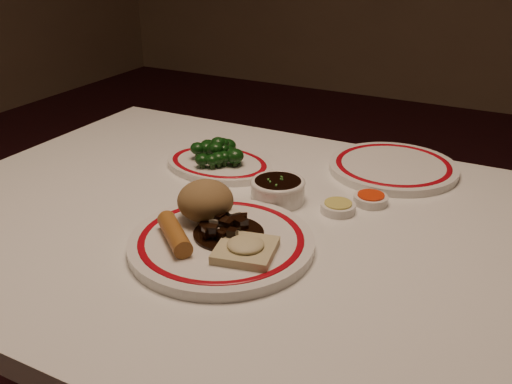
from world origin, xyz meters
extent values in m
cube|color=white|center=(0.00, 0.00, 0.73)|extent=(1.20, 0.90, 0.04)
cylinder|color=black|center=(-0.54, 0.39, 0.35)|extent=(0.06, 0.06, 0.71)
cylinder|color=white|center=(0.03, -0.11, 0.76)|extent=(0.40, 0.40, 0.02)
torus|color=#9C0812|center=(0.03, -0.11, 0.77)|extent=(0.34, 0.34, 0.00)
ellipsoid|color=olive|center=(-0.03, -0.06, 0.80)|extent=(0.10, 0.10, 0.07)
cylinder|color=#A66829|center=(-0.03, -0.16, 0.78)|extent=(0.10, 0.09, 0.03)
cube|color=#C6BB8B|center=(0.09, -0.14, 0.77)|extent=(0.10, 0.10, 0.01)
ellipsoid|color=#C6BB8B|center=(0.09, -0.14, 0.79)|extent=(0.06, 0.06, 0.02)
cylinder|color=black|center=(0.03, -0.09, 0.77)|extent=(0.12, 0.12, 0.00)
cube|color=black|center=(0.03, -0.10, 0.78)|extent=(0.02, 0.02, 0.02)
cube|color=black|center=(0.01, -0.13, 0.78)|extent=(0.02, 0.02, 0.02)
cube|color=black|center=(0.03, -0.10, 0.78)|extent=(0.02, 0.02, 0.02)
cube|color=black|center=(0.02, -0.12, 0.79)|extent=(0.02, 0.02, 0.02)
cube|color=black|center=(-0.01, -0.11, 0.78)|extent=(0.02, 0.02, 0.02)
cube|color=black|center=(-0.01, -0.07, 0.78)|extent=(0.03, 0.03, 0.02)
cube|color=black|center=(0.02, -0.09, 0.78)|extent=(0.02, 0.02, 0.01)
cube|color=black|center=(0.03, -0.09, 0.78)|extent=(0.02, 0.02, 0.01)
cube|color=black|center=(0.03, -0.10, 0.79)|extent=(0.02, 0.02, 0.02)
cube|color=black|center=(0.03, -0.09, 0.78)|extent=(0.02, 0.02, 0.02)
cube|color=black|center=(0.05, -0.12, 0.79)|extent=(0.02, 0.02, 0.01)
cube|color=black|center=(0.03, -0.07, 0.78)|extent=(0.02, 0.02, 0.02)
cube|color=black|center=(0.03, -0.05, 0.78)|extent=(0.02, 0.02, 0.01)
cube|color=black|center=(0.05, -0.09, 0.79)|extent=(0.02, 0.02, 0.02)
cube|color=black|center=(0.01, -0.08, 0.79)|extent=(0.02, 0.02, 0.02)
cube|color=black|center=(0.04, -0.12, 0.78)|extent=(0.02, 0.02, 0.02)
cube|color=beige|center=(0.02, -0.06, 0.79)|extent=(0.02, 0.02, 0.01)
cube|color=beige|center=(0.00, -0.09, 0.78)|extent=(0.02, 0.02, 0.01)
cube|color=beige|center=(0.02, -0.11, 0.78)|extent=(0.02, 0.02, 0.01)
torus|color=#9C0812|center=(-0.15, 0.17, 0.77)|extent=(0.23, 0.23, 0.00)
cylinder|color=#23471C|center=(-0.13, 0.15, 0.77)|extent=(0.01, 0.01, 0.01)
ellipsoid|color=#0D360E|center=(-0.13, 0.15, 0.79)|extent=(0.03, 0.03, 0.02)
cylinder|color=#23471C|center=(-0.19, 0.20, 0.77)|extent=(0.01, 0.01, 0.01)
ellipsoid|color=#0D360E|center=(-0.19, 0.20, 0.79)|extent=(0.03, 0.03, 0.03)
cylinder|color=#23471C|center=(-0.18, 0.20, 0.77)|extent=(0.01, 0.01, 0.01)
ellipsoid|color=#0D360E|center=(-0.18, 0.20, 0.79)|extent=(0.03, 0.03, 0.02)
cylinder|color=#23471C|center=(-0.16, 0.13, 0.77)|extent=(0.01, 0.01, 0.01)
ellipsoid|color=#0D360E|center=(-0.16, 0.13, 0.78)|extent=(0.03, 0.03, 0.02)
cylinder|color=#23471C|center=(-0.19, 0.16, 0.77)|extent=(0.01, 0.01, 0.02)
ellipsoid|color=#0D360E|center=(-0.19, 0.16, 0.79)|extent=(0.03, 0.03, 0.03)
cylinder|color=#23471C|center=(-0.15, 0.22, 0.77)|extent=(0.01, 0.01, 0.01)
ellipsoid|color=#0D360E|center=(-0.15, 0.22, 0.79)|extent=(0.04, 0.04, 0.03)
cylinder|color=#23471C|center=(-0.13, 0.16, 0.77)|extent=(0.01, 0.01, 0.01)
ellipsoid|color=#0D360E|center=(-0.13, 0.16, 0.79)|extent=(0.03, 0.03, 0.02)
cylinder|color=#23471C|center=(-0.16, 0.18, 0.77)|extent=(0.01, 0.01, 0.01)
ellipsoid|color=#0D360E|center=(-0.16, 0.18, 0.79)|extent=(0.03, 0.03, 0.03)
cylinder|color=#23471C|center=(-0.11, 0.18, 0.77)|extent=(0.01, 0.01, 0.01)
ellipsoid|color=#0D360E|center=(-0.11, 0.18, 0.78)|extent=(0.03, 0.03, 0.02)
cylinder|color=#23471C|center=(-0.14, 0.13, 0.77)|extent=(0.01, 0.01, 0.01)
ellipsoid|color=#0D360E|center=(-0.14, 0.13, 0.78)|extent=(0.03, 0.03, 0.02)
cylinder|color=#23471C|center=(-0.13, 0.19, 0.77)|extent=(0.01, 0.01, 0.01)
ellipsoid|color=#0D360E|center=(-0.13, 0.19, 0.79)|extent=(0.03, 0.03, 0.02)
cylinder|color=#23471C|center=(-0.18, 0.18, 0.77)|extent=(0.01, 0.01, 0.01)
ellipsoid|color=#0D360E|center=(-0.18, 0.18, 0.79)|extent=(0.04, 0.04, 0.03)
cylinder|color=#23471C|center=(-0.11, 0.17, 0.77)|extent=(0.01, 0.01, 0.01)
ellipsoid|color=#0D360E|center=(-0.11, 0.17, 0.79)|extent=(0.04, 0.04, 0.03)
cylinder|color=#23471C|center=(-0.16, 0.21, 0.77)|extent=(0.01, 0.01, 0.02)
ellipsoid|color=#0D360E|center=(-0.16, 0.21, 0.79)|extent=(0.03, 0.03, 0.02)
ellipsoid|color=#0D360E|center=(-0.15, 0.16, 0.80)|extent=(0.03, 0.03, 0.03)
ellipsoid|color=#0D360E|center=(-0.16, 0.19, 0.80)|extent=(0.03, 0.03, 0.02)
ellipsoid|color=#0D360E|center=(-0.15, 0.19, 0.80)|extent=(0.03, 0.03, 0.02)
ellipsoid|color=#0D360E|center=(-0.14, 0.18, 0.79)|extent=(0.02, 0.02, 0.02)
ellipsoid|color=#0D360E|center=(-0.15, 0.18, 0.80)|extent=(0.03, 0.03, 0.03)
ellipsoid|color=#0D360E|center=(-0.15, 0.19, 0.80)|extent=(0.03, 0.03, 0.02)
cylinder|color=white|center=(0.03, 0.09, 0.77)|extent=(0.10, 0.10, 0.04)
cylinder|color=black|center=(0.03, 0.09, 0.79)|extent=(0.09, 0.09, 0.00)
cylinder|color=white|center=(0.19, 0.16, 0.76)|extent=(0.06, 0.06, 0.02)
cylinder|color=red|center=(0.19, 0.16, 0.77)|extent=(0.05, 0.05, 0.00)
cylinder|color=white|center=(0.15, 0.10, 0.76)|extent=(0.06, 0.06, 0.02)
cylinder|color=#CBC153|center=(0.15, 0.10, 0.77)|extent=(0.05, 0.05, 0.00)
cylinder|color=white|center=(0.19, 0.33, 0.76)|extent=(0.27, 0.27, 0.02)
torus|color=#9C0812|center=(0.19, 0.33, 0.77)|extent=(0.24, 0.24, 0.00)
camera|label=1|loc=(0.44, -0.79, 1.22)|focal=40.00mm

